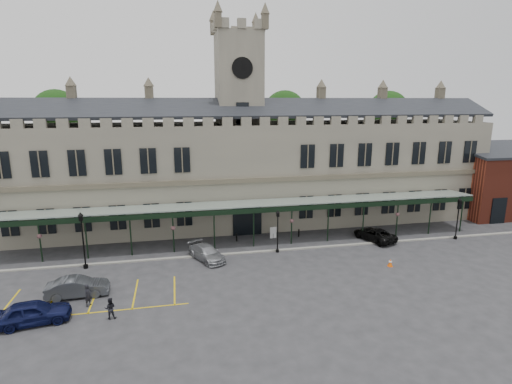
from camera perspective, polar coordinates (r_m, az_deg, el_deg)
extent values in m
plane|color=#2D2D30|center=(34.80, 2.01, -11.89)|extent=(140.00, 140.00, 0.00)
cube|color=#6E695B|center=(48.05, -2.37, 2.63)|extent=(60.00, 10.00, 12.00)
cube|color=brown|center=(43.00, -1.28, 1.68)|extent=(60.00, 0.35, 0.50)
cube|color=black|center=(44.81, -1.95, 11.92)|extent=(60.00, 4.77, 2.20)
cube|color=black|center=(49.75, -2.93, 12.02)|extent=(60.00, 4.77, 2.20)
cube|color=black|center=(44.12, -1.27, -3.78)|extent=(3.20, 0.18, 3.80)
cube|color=#6E695B|center=(47.41, -2.43, 8.59)|extent=(5.00, 5.00, 22.00)
cylinder|color=silver|center=(44.87, -1.98, 17.29)|extent=(2.20, 0.12, 2.20)
cylinder|color=black|center=(44.80, -1.96, 17.30)|extent=(2.30, 0.04, 2.30)
cube|color=black|center=(44.77, -1.93, 10.90)|extent=(1.40, 0.12, 2.80)
cube|color=#8C9E93|center=(41.73, -0.82, -1.63)|extent=(50.00, 4.00, 0.40)
cube|color=black|center=(39.90, -0.29, -2.69)|extent=(50.00, 0.18, 0.50)
cube|color=maroon|center=(61.14, 31.49, 1.05)|extent=(12.00, 8.00, 8.00)
cube|color=black|center=(60.52, 31.99, 5.22)|extent=(12.40, 8.36, 1.47)
cube|color=gray|center=(39.71, 0.14, -8.54)|extent=(60.00, 0.40, 0.12)
cylinder|color=#332314|center=(58.20, -25.85, 3.16)|extent=(0.70, 0.70, 12.00)
sphere|color=black|center=(57.58, -26.54, 10.03)|extent=(6.00, 6.00, 6.00)
cylinder|color=#332314|center=(58.42, 4.00, 4.47)|extent=(0.70, 0.70, 12.00)
sphere|color=black|center=(57.80, 4.11, 11.35)|extent=(6.00, 6.00, 6.00)
cylinder|color=#332314|center=(64.52, 17.88, 4.68)|extent=(0.70, 0.70, 12.00)
sphere|color=black|center=(63.96, 18.32, 10.90)|extent=(6.00, 6.00, 6.00)
cylinder|color=black|center=(39.26, -23.15, -9.74)|extent=(0.40, 0.40, 0.34)
cylinder|color=black|center=(38.54, -23.42, -6.89)|extent=(0.13, 0.13, 4.48)
cube|color=black|center=(37.84, -23.75, -3.45)|extent=(0.31, 0.31, 0.45)
cone|color=black|center=(37.74, -23.80, -2.88)|extent=(0.49, 0.49, 0.34)
cylinder|color=black|center=(39.81, 3.07, -8.39)|extent=(0.33, 0.33, 0.28)
cylinder|color=black|center=(39.21, 3.10, -6.05)|extent=(0.11, 0.11, 3.71)
cube|color=black|center=(38.61, 3.14, -3.26)|extent=(0.26, 0.26, 0.37)
cone|color=black|center=(38.52, 3.15, -2.79)|extent=(0.41, 0.41, 0.28)
cylinder|color=black|center=(48.41, 26.59, -5.84)|extent=(0.36, 0.36, 0.30)
cylinder|color=black|center=(47.89, 26.82, -3.75)|extent=(0.12, 0.12, 3.99)
cube|color=black|center=(47.37, 27.08, -1.26)|extent=(0.28, 0.28, 0.40)
cone|color=black|center=(47.29, 27.12, -0.85)|extent=(0.44, 0.44, 0.30)
cube|color=#FF5B08|center=(38.57, 18.59, -10.00)|extent=(0.38, 0.38, 0.04)
cone|color=#FF5B08|center=(38.44, 18.63, -9.54)|extent=(0.44, 0.44, 0.70)
cylinder|color=silver|center=(38.41, 18.64, -9.41)|extent=(0.29, 0.29, 0.10)
cylinder|color=black|center=(43.60, 2.47, -6.27)|extent=(0.06, 0.06, 0.52)
cube|color=silver|center=(43.48, 2.47, -5.82)|extent=(0.73, 0.13, 1.25)
cylinder|color=black|center=(42.62, -2.78, -6.48)|extent=(0.16, 0.16, 0.88)
cylinder|color=black|center=(44.21, 6.13, -5.84)|extent=(0.15, 0.15, 0.84)
imported|color=#0D1139|center=(31.57, -29.25, -14.79)|extent=(4.96, 2.64, 1.60)
imported|color=#3C3F45|center=(34.07, -24.12, -12.28)|extent=(4.63, 1.84, 1.50)
imported|color=gray|center=(38.08, -7.07, -8.62)|extent=(3.78, 4.99, 1.35)
imported|color=black|center=(44.61, 16.57, -5.81)|extent=(3.70, 5.30, 1.35)
imported|color=black|center=(32.26, -22.87, -13.42)|extent=(0.65, 0.74, 1.70)
imported|color=black|center=(30.10, -20.12, -15.33)|extent=(0.75, 0.58, 1.52)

